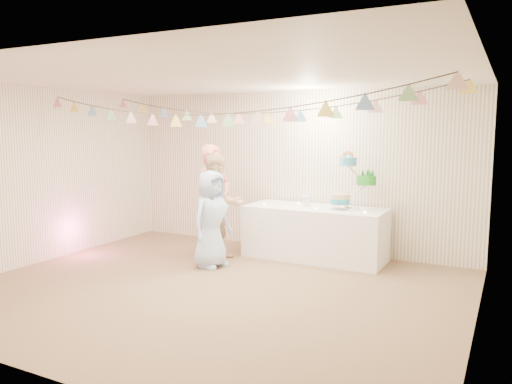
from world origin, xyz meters
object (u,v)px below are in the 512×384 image
at_px(table, 315,233).
at_px(person_adult_b, 219,207).
at_px(person_adult_a, 214,201).
at_px(person_child, 211,219).
at_px(cake_stand, 352,186).

xyz_separation_m(table, person_adult_b, (-1.29, -0.72, 0.41)).
distance_m(person_adult_a, person_child, 0.60).
distance_m(cake_stand, person_adult_b, 2.03).
xyz_separation_m(cake_stand, person_adult_b, (-1.84, -0.77, -0.34)).
bearing_deg(person_child, person_adult_a, 39.95).
relative_size(cake_stand, person_adult_b, 0.50).
relative_size(cake_stand, person_child, 0.57).
bearing_deg(table, cake_stand, 5.19).
relative_size(person_adult_a, person_adult_b, 1.08).
distance_m(person_adult_b, person_child, 0.45).
bearing_deg(person_adult_a, person_adult_b, -108.86).
xyz_separation_m(table, person_adult_a, (-1.44, -0.63, 0.48)).
bearing_deg(cake_stand, person_adult_a, -161.12).
bearing_deg(person_adult_b, person_adult_a, 95.90).
bearing_deg(table, person_adult_a, -156.35).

